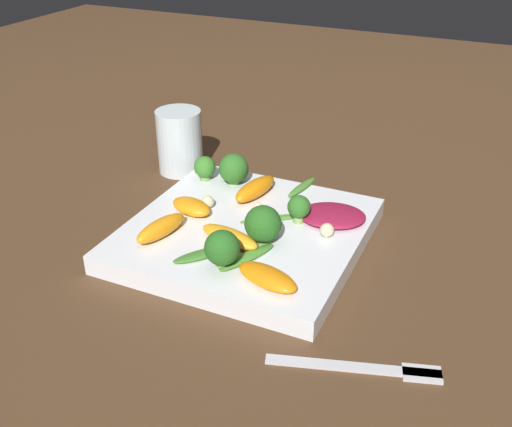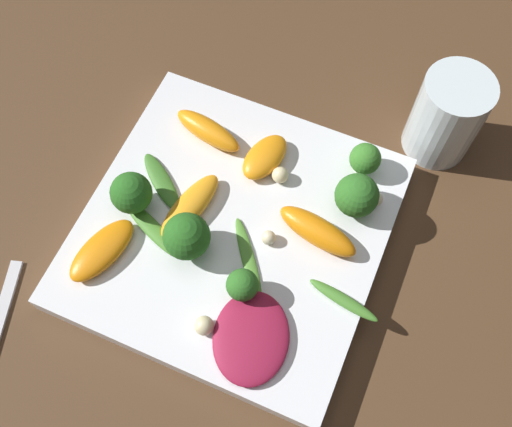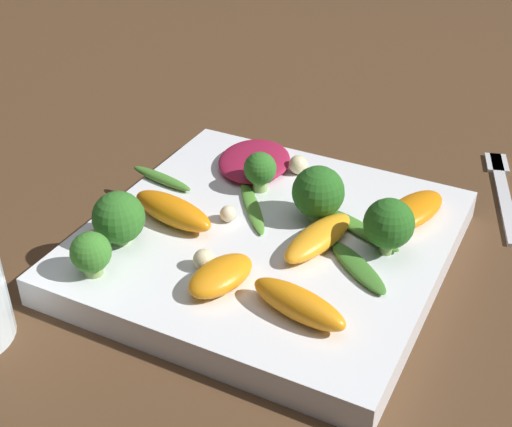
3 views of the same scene
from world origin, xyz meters
The scene contains 22 objects.
ground_plane centered at (0.00, 0.00, 0.00)m, with size 2.40×2.40×0.00m, color #4C331E.
plate centered at (0.00, 0.00, 0.01)m, with size 0.28×0.28×0.03m.
fork centered at (-0.15, -0.20, 0.00)m, with size 0.06×0.16×0.01m.
radicchio_leaf_0 centered at (0.06, -0.09, 0.03)m, with size 0.09×0.10×0.01m.
orange_segment_0 centered at (-0.06, 0.08, 0.04)m, with size 0.08×0.04×0.02m.
orange_segment_1 centered at (-0.04, 0.00, 0.03)m, with size 0.04×0.08×0.02m.
orange_segment_2 centered at (-0.10, -0.07, 0.03)m, with size 0.05×0.08×0.02m.
orange_segment_3 centered at (0.00, 0.08, 0.03)m, with size 0.05×0.06×0.02m.
orange_segment_4 centered at (0.08, 0.02, 0.04)m, with size 0.08×0.04×0.02m.
broccoli_floret_0 centered at (-0.09, -0.02, 0.05)m, with size 0.04×0.04×0.05m.
broccoli_floret_1 centered at (-0.03, -0.04, 0.05)m, with size 0.04×0.04×0.05m.
broccoli_floret_2 centered at (0.10, 0.06, 0.05)m, with size 0.04×0.04×0.04m.
broccoli_floret_3 centered at (0.09, 0.11, 0.04)m, with size 0.03×0.03×0.03m.
broccoli_floret_4 centered at (0.03, -0.06, 0.05)m, with size 0.03×0.03×0.04m.
arugula_sprig_0 centered at (0.03, -0.03, 0.03)m, with size 0.06×0.08×0.00m.
arugula_sprig_1 centered at (-0.08, 0.01, 0.03)m, with size 0.07×0.06×0.01m.
arugula_sprig_2 centered at (-0.07, -0.03, 0.03)m, with size 0.08×0.05×0.01m.
arugula_sprig_3 centered at (0.12, -0.03, 0.03)m, with size 0.07×0.02×0.01m.
macadamia_nut_0 centered at (0.02, 0.06, 0.03)m, with size 0.02×0.02×0.02m.
macadamia_nut_1 centered at (0.11, 0.08, 0.03)m, with size 0.01×0.01×0.01m.
macadamia_nut_2 centered at (0.02, -0.10, 0.03)m, with size 0.02×0.02×0.02m.
macadamia_nut_3 centered at (0.04, 0.00, 0.03)m, with size 0.01×0.01×0.01m.
Camera 3 is at (-0.20, 0.42, 0.35)m, focal length 50.00 mm.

